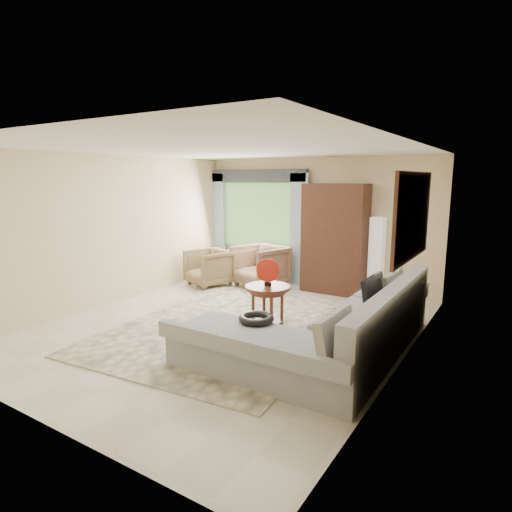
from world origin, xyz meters
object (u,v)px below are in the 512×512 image
Objects in this scene: sectional_sofa at (338,335)px; armchair_left at (209,268)px; floor_lamp at (376,258)px; tv_screen at (374,294)px; armchair_right at (260,266)px; potted_plant at (221,264)px; coffee_table at (268,307)px; armoire at (335,239)px.

sectional_sofa is 4.23× the size of armchair_left.
tv_screen is at bearing -73.84° from floor_lamp.
armchair_left is 0.88× the size of armchair_right.
tv_screen is 3.55m from armchair_right.
tv_screen is (0.27, 0.54, 0.44)m from sectional_sofa.
armchair_right is 1.81× the size of potted_plant.
sectional_sofa is 6.75× the size of potted_plant.
tv_screen reaches higher than coffee_table.
armchair_left is at bearing -163.41° from floor_lamp.
sectional_sofa is 3.73× the size of armchair_right.
armchair_right is 0.62× the size of floor_lamp.
armchair_right is 1.62m from armoire.
floor_lamp reaches higher than potted_plant.
floor_lamp reaches higher than sectional_sofa.
potted_plant is at bearing 179.72° from armoire.
coffee_table is 1.29× the size of potted_plant.
potted_plant is 2.88m from armoire.
armchair_left is 0.99m from potted_plant.
tv_screen is at bearing -29.06° from potted_plant.
sectional_sofa is 3.66m from armchair_right.
armoire reaches higher than tv_screen.
tv_screen is 0.49× the size of floor_lamp.
tv_screen is at bearing -16.40° from armchair_right.
tv_screen reaches higher than sectional_sofa.
armchair_left is 0.39× the size of armoire.
armchair_left is 3.35m from floor_lamp.
armchair_left is 0.55× the size of floor_lamp.
tv_screen is 4.17m from armchair_left.
armchair_right is at bearing 48.05° from armchair_left.
armoire is at bearing 122.48° from tv_screen.
sectional_sofa is 5.24× the size of coffee_table.
armchair_left is (-3.89, 1.47, -0.35)m from tv_screen.
armoire is 0.86m from floor_lamp.
floor_lamp is (0.81, 2.57, 0.40)m from coffee_table.
armoire reaches higher than sectional_sofa.
sectional_sofa is 1.65× the size of armoire.
armchair_right is at bearing -168.46° from floor_lamp.
sectional_sofa is 4.95m from potted_plant.
armchair_right is at bearing 146.33° from tv_screen.
floor_lamp is at bearing 72.49° from coffee_table.
coffee_table is at bearing -13.68° from armchair_left.
floor_lamp is at bearing 0.75° from potted_plant.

